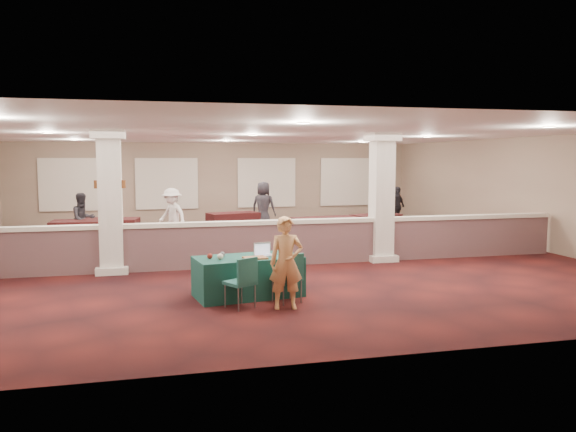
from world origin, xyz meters
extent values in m
plane|color=#3F110F|center=(0.00, 0.00, 0.00)|extent=(16.00, 16.00, 0.00)
cube|color=#7C6855|center=(0.00, 8.00, 1.60)|extent=(16.00, 0.04, 3.20)
cube|color=#7C6855|center=(0.00, -8.00, 1.60)|extent=(16.00, 0.04, 3.20)
cube|color=#7C6855|center=(8.00, 0.00, 1.60)|extent=(0.04, 16.00, 3.20)
cube|color=white|center=(0.00, 0.00, 3.20)|extent=(16.00, 16.00, 0.02)
cube|color=brown|center=(0.00, -1.50, 0.50)|extent=(15.60, 0.20, 1.00)
cube|color=beige|center=(0.00, -1.50, 1.05)|extent=(15.60, 0.28, 0.10)
cube|color=beige|center=(-3.50, -1.50, 1.60)|extent=(0.50, 0.50, 3.20)
cube|color=beige|center=(-3.50, -1.50, 0.08)|extent=(0.70, 0.70, 0.16)
cube|color=beige|center=(-3.50, -1.50, 3.10)|extent=(0.72, 0.72, 0.20)
cube|color=beige|center=(3.00, -1.50, 1.60)|extent=(0.50, 0.50, 3.20)
cube|color=beige|center=(3.00, -1.50, 0.08)|extent=(0.70, 0.70, 0.16)
cube|color=beige|center=(3.00, -1.50, 3.10)|extent=(0.72, 0.72, 0.20)
cylinder|color=brown|center=(-3.78, -1.50, 2.00)|extent=(0.12, 0.12, 0.18)
cylinder|color=white|center=(-3.78, -1.50, 2.00)|extent=(0.09, 0.09, 0.10)
cylinder|color=brown|center=(-3.22, -1.50, 2.00)|extent=(0.12, 0.12, 0.18)
cylinder|color=white|center=(-3.22, -1.50, 2.00)|extent=(0.09, 0.09, 0.10)
cube|color=#103C34|center=(-0.89, -4.38, 0.37)|extent=(2.07, 1.26, 0.75)
cube|color=#1D554C|center=(-0.29, -4.98, 0.44)|extent=(0.57, 0.57, 0.06)
cube|color=#1D554C|center=(-0.23, -5.18, 0.69)|extent=(0.42, 0.18, 0.43)
cylinder|color=slate|center=(-0.41, -5.22, 0.21)|extent=(0.03, 0.03, 0.41)
cylinder|color=slate|center=(-0.06, -5.10, 0.21)|extent=(0.03, 0.03, 0.41)
cylinder|color=slate|center=(-0.53, -4.87, 0.21)|extent=(0.03, 0.03, 0.41)
cylinder|color=slate|center=(-0.17, -4.75, 0.21)|extent=(0.03, 0.03, 0.41)
cube|color=#1D554C|center=(-1.16, -5.16, 0.44)|extent=(0.61, 0.61, 0.06)
cube|color=#1D554C|center=(-1.06, -5.33, 0.68)|extent=(0.39, 0.26, 0.43)
cylinder|color=slate|center=(-1.23, -5.41, 0.20)|extent=(0.03, 0.03, 0.41)
cylinder|color=slate|center=(-0.91, -5.22, 0.20)|extent=(0.03, 0.03, 0.41)
cylinder|color=slate|center=(-1.41, -5.09, 0.20)|extent=(0.03, 0.03, 0.41)
cylinder|color=slate|center=(-1.10, -4.90, 0.20)|extent=(0.03, 0.03, 0.41)
imported|color=tan|center=(-0.40, -5.39, 0.79)|extent=(0.61, 0.44, 1.59)
cube|color=black|center=(-4.47, 2.55, 0.39)|extent=(1.98, 1.05, 0.79)
cube|color=black|center=(1.50, 0.48, 0.36)|extent=(1.93, 1.29, 0.72)
cube|color=black|center=(2.50, 1.50, 0.40)|extent=(2.10, 1.26, 0.80)
cube|color=black|center=(-3.95, 3.20, 0.38)|extent=(1.99, 1.22, 0.76)
cube|color=black|center=(0.15, 4.79, 0.35)|extent=(1.90, 1.29, 0.70)
cube|color=black|center=(4.83, 3.20, 0.34)|extent=(1.86, 1.31, 0.68)
imported|color=black|center=(-4.61, 3.01, 0.78)|extent=(0.85, 0.76, 1.56)
imported|color=silver|center=(-2.00, 3.00, 0.83)|extent=(1.07, 1.13, 1.67)
imported|color=black|center=(6.50, 5.19, 0.76)|extent=(0.99, 0.80, 1.52)
imported|color=black|center=(1.22, 4.76, 0.89)|extent=(0.99, 0.86, 1.78)
cube|color=silver|center=(-0.58, -4.38, 0.75)|extent=(0.37, 0.28, 0.02)
cube|color=silver|center=(-0.60, -4.26, 0.88)|extent=(0.33, 0.07, 0.22)
cube|color=silver|center=(-0.59, -4.27, 0.86)|extent=(0.30, 0.05, 0.19)
cube|color=#CF6621|center=(-0.80, -4.62, 0.76)|extent=(0.45, 0.37, 0.03)
sphere|color=#BFB19D|center=(-1.43, -4.56, 0.80)|extent=(0.11, 0.11, 0.11)
sphere|color=maroon|center=(-1.60, -4.44, 0.80)|extent=(0.10, 0.10, 0.10)
sphere|color=#4A4A4F|center=(-1.36, -4.33, 0.80)|extent=(0.11, 0.11, 0.11)
cube|color=red|center=(-0.19, -4.55, 0.75)|extent=(0.13, 0.05, 0.01)
camera|label=1|loc=(-2.61, -14.56, 2.55)|focal=35.00mm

